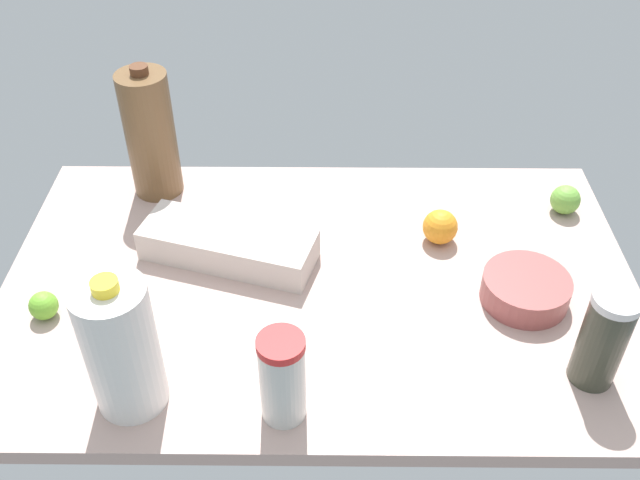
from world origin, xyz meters
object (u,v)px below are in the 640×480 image
(lime_far_back, at_px, (44,306))
(lime_loose, at_px, (565,200))
(chocolate_milk_jug, at_px, (150,134))
(tumbler_cup, at_px, (282,378))
(shaker_bottle, at_px, (603,339))
(egg_carton, at_px, (228,245))
(milk_jug, at_px, (121,347))
(orange_by_jug, at_px, (440,227))
(mixing_bowl, at_px, (525,289))

(lime_far_back, distance_m, lime_loose, 1.05)
(chocolate_milk_jug, distance_m, lime_loose, 0.88)
(tumbler_cup, xyz_separation_m, shaker_bottle, (-0.50, -0.08, 0.01))
(egg_carton, bearing_deg, lime_loose, -150.83)
(milk_jug, relative_size, lime_loose, 4.13)
(milk_jug, xyz_separation_m, tumbler_cup, (-0.24, 0.03, -0.04))
(shaker_bottle, xyz_separation_m, lime_far_back, (0.94, -0.13, -0.07))
(lime_far_back, bearing_deg, shaker_bottle, 172.12)
(tumbler_cup, distance_m, orange_by_jug, 0.52)
(shaker_bottle, relative_size, lime_far_back, 3.54)
(mixing_bowl, distance_m, tumbler_cup, 0.50)
(lime_far_back, xyz_separation_m, lime_loose, (-1.01, -0.32, 0.01))
(shaker_bottle, distance_m, lime_loose, 0.45)
(shaker_bottle, relative_size, orange_by_jug, 2.59)
(lime_far_back, bearing_deg, chocolate_milk_jug, -108.83)
(egg_carton, xyz_separation_m, lime_loose, (-0.69, -0.15, -0.00))
(mixing_bowl, xyz_separation_m, milk_jug, (0.67, 0.23, 0.09))
(shaker_bottle, bearing_deg, milk_jug, 3.79)
(egg_carton, distance_m, orange_by_jug, 0.42)
(orange_by_jug, bearing_deg, mixing_bowl, 129.05)
(milk_jug, xyz_separation_m, shaker_bottle, (-0.74, -0.05, -0.03))
(mixing_bowl, distance_m, lime_far_back, 0.87)
(shaker_bottle, xyz_separation_m, lime_loose, (-0.07, -0.45, -0.06))
(orange_by_jug, xyz_separation_m, lime_far_back, (0.73, 0.22, -0.01))
(chocolate_milk_jug, distance_m, tumbler_cup, 0.67)
(egg_carton, distance_m, lime_loose, 0.71)
(egg_carton, distance_m, tumbler_cup, 0.39)
(tumbler_cup, height_order, lime_far_back, tumbler_cup)
(tumbler_cup, distance_m, shaker_bottle, 0.51)
(egg_carton, height_order, chocolate_milk_jug, chocolate_milk_jug)
(egg_carton, xyz_separation_m, lime_far_back, (0.31, 0.16, -0.01))
(mixing_bowl, height_order, milk_jug, milk_jug)
(egg_carton, relative_size, shaker_bottle, 1.85)
(egg_carton, xyz_separation_m, tumbler_cup, (-0.12, 0.37, 0.05))
(lime_loose, bearing_deg, shaker_bottle, 81.31)
(tumbler_cup, bearing_deg, orange_by_jug, -124.75)
(lime_loose, bearing_deg, egg_carton, 12.47)
(egg_carton, height_order, lime_far_back, egg_carton)
(mixing_bowl, height_order, egg_carton, egg_carton)
(mixing_bowl, distance_m, egg_carton, 0.57)
(chocolate_milk_jug, distance_m, lime_far_back, 0.43)
(chocolate_milk_jug, relative_size, orange_by_jug, 4.21)
(milk_jug, bearing_deg, chocolate_milk_jug, -83.79)
(chocolate_milk_jug, relative_size, tumbler_cup, 1.79)
(mixing_bowl, relative_size, orange_by_jug, 2.27)
(mixing_bowl, relative_size, tumbler_cup, 0.97)
(shaker_bottle, bearing_deg, lime_far_back, -7.88)
(mixing_bowl, relative_size, lime_loose, 2.58)
(chocolate_milk_jug, height_order, shaker_bottle, chocolate_milk_jug)
(milk_jug, relative_size, tumbler_cup, 1.55)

